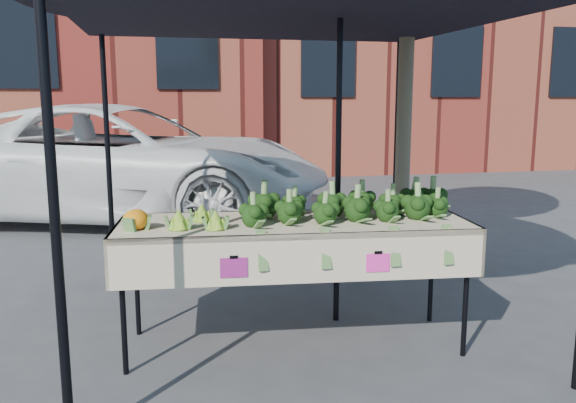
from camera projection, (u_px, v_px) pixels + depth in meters
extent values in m
plane|color=#363639|center=(314.00, 337.00, 4.31)|extent=(90.00, 90.00, 0.00)
cube|color=beige|center=(294.00, 284.00, 4.10)|extent=(2.46, 1.01, 0.90)
cube|color=#F22D8C|center=(240.00, 269.00, 3.58)|extent=(0.17, 0.01, 0.12)
cube|color=#EE2DA0|center=(381.00, 261.00, 3.77)|extent=(0.17, 0.01, 0.12)
ellipsoid|color=black|center=(348.00, 202.00, 4.11)|extent=(1.57, 0.54, 0.23)
ellipsoid|color=#6CA527|center=(196.00, 213.00, 3.86)|extent=(0.41, 0.45, 0.18)
ellipsoid|color=orange|center=(136.00, 217.00, 3.74)|extent=(0.18, 0.18, 0.16)
imported|color=white|center=(113.00, 6.00, 8.03)|extent=(2.48, 3.13, 5.94)
cube|color=maroon|center=(440.00, 10.00, 17.05)|extent=(12.00, 8.00, 8.50)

